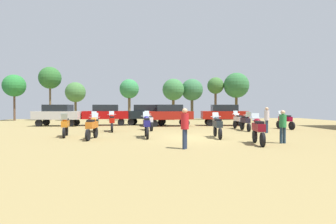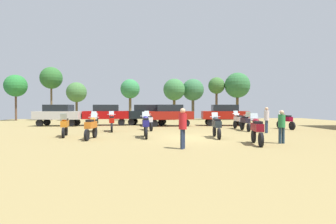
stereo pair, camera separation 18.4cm
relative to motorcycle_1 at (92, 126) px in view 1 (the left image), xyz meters
The scene contains 28 objects.
ground_plane 5.83m from the motorcycle_1, ahead, with size 44.00×52.00×0.02m.
motorcycle_1 is the anchor object (origin of this frame).
motorcycle_2 15.36m from the motorcycle_1, 21.54° to the left, with size 0.69×2.13×1.48m.
motorcycle_3 7.13m from the motorcycle_1, ahead, with size 0.62×2.26×1.47m.
motorcycle_4 3.08m from the motorcycle_1, 10.15° to the left, with size 0.62×2.24×1.50m.
motorcycle_5 2.34m from the motorcycle_1, 141.51° to the left, with size 0.67×2.12×1.44m.
motorcycle_6 8.80m from the motorcycle_1, 19.17° to the right, with size 0.69×2.15×1.49m.
motorcycle_7 4.73m from the motorcycle_1, 97.51° to the left, with size 0.79×2.21×1.46m.
motorcycle_8 4.83m from the motorcycle_1, 83.19° to the left, with size 0.64×2.13×1.48m.
motorcycle_10 12.16m from the motorcycle_1, 29.91° to the left, with size 0.62×2.20×1.48m.
motorcycle_11 11.40m from the motorcycle_1, 22.85° to the left, with size 0.62×2.22×1.45m.
motorcycle_12 6.47m from the motorcycle_1, 59.55° to the left, with size 0.74×2.17×1.48m.
car_1 12.11m from the motorcycle_1, 74.25° to the left, with size 4.55×2.55×2.00m.
car_2 12.13m from the motorcycle_1, 114.60° to the left, with size 4.49×2.31×2.00m.
car_3 11.64m from the motorcycle_1, 93.56° to the left, with size 4.40×2.05×2.00m.
car_4 11.23m from the motorcycle_1, 61.98° to the left, with size 4.42×2.12×2.00m.
car_5 14.71m from the motorcycle_1, 43.73° to the left, with size 4.46×2.22×2.00m.
person_1 11.64m from the motorcycle_1, 13.10° to the left, with size 0.48×0.48×1.78m.
person_2 6.06m from the motorcycle_1, 40.80° to the right, with size 0.47×0.47×1.75m.
person_3 10.03m from the motorcycle_1, 15.27° to the right, with size 0.35×0.35×1.64m.
tree_1 23.06m from the motorcycle_1, 72.02° to the left, with size 2.95×2.95×5.62m.
tree_2 22.35m from the motorcycle_1, 105.32° to the left, with size 2.61×2.61×5.01m.
tree_3 21.42m from the motorcycle_1, 86.97° to the left, with size 2.54×2.54×5.44m.
tree_4 26.11m from the motorcycle_1, 122.04° to the left, with size 2.86×2.86×5.97m.
tree_5 26.11m from the motorcycle_1, 59.58° to the left, with size 2.31×2.31×5.93m.
tree_6 24.80m from the motorcycle_1, 112.71° to the left, with size 2.90×2.90×7.10m.
tree_7 25.13m from the motorcycle_1, 66.71° to the left, with size 3.07×3.07×5.74m.
tree_8 26.85m from the motorcycle_1, 53.58° to the left, with size 3.46×3.46×6.49m.
Camera 1 is at (-3.04, -15.85, 1.83)m, focal length 29.48 mm.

